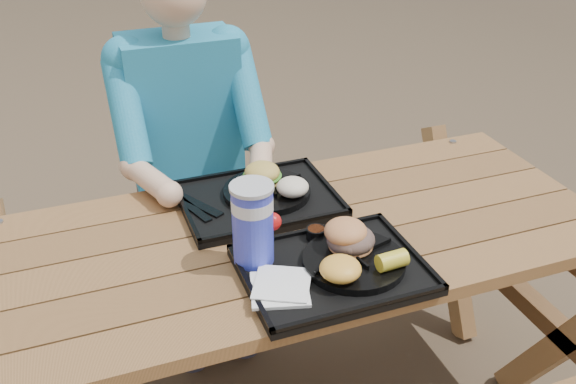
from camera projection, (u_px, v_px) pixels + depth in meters
name	position (u px, v px, depth m)	size (l,w,h in m)	color
picnic_table	(288.00, 335.00, 1.96)	(1.80, 1.49, 0.75)	#999999
tray_near	(333.00, 271.00, 1.61)	(0.45, 0.35, 0.02)	black
tray_far	(258.00, 200.00, 1.90)	(0.45, 0.35, 0.02)	black
plate_near	(354.00, 261.00, 1.61)	(0.26, 0.26, 0.02)	black
plate_far	(267.00, 191.00, 1.91)	(0.26, 0.26, 0.02)	black
napkin_stack	(280.00, 288.00, 1.52)	(0.14, 0.14, 0.02)	white
soda_cup	(253.00, 225.00, 1.58)	(0.10, 0.10, 0.21)	#1C29D8
condiment_bbq	(316.00, 233.00, 1.71)	(0.05, 0.05, 0.03)	black
condiment_mustard	(337.00, 230.00, 1.72)	(0.05, 0.05, 0.03)	yellow
sandwich	(351.00, 228.00, 1.61)	(0.12, 0.12, 0.12)	#D4824A
mac_cheese	(340.00, 269.00, 1.52)	(0.10, 0.10, 0.05)	#FFBC43
corn_cob	(392.00, 260.00, 1.56)	(0.07, 0.07, 0.04)	yellow
cutlery_far	(200.00, 206.00, 1.85)	(0.03, 0.17, 0.01)	black
burger	(262.00, 168.00, 1.91)	(0.11, 0.11, 0.10)	gold
baked_beans	(258.00, 195.00, 1.83)	(0.08, 0.08, 0.04)	#48140E
potato_salad	(293.00, 187.00, 1.86)	(0.09, 0.09, 0.05)	white
diner	(188.00, 170.00, 2.33)	(0.48, 0.84, 1.28)	#19AFAD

